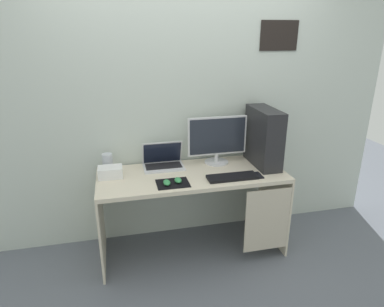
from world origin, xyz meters
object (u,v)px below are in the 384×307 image
(laptop, at_px, (163,162))
(mouse_right, at_px, (167,183))
(projector, at_px, (110,172))
(speaker, at_px, (108,162))
(pc_tower, at_px, (264,137))
(monitor, at_px, (217,140))
(keyboard, at_px, (232,177))
(cell_phone, at_px, (257,175))
(mouse_left, at_px, (178,180))

(laptop, xyz_separation_m, mouse_right, (-0.03, -0.39, -0.03))
(projector, relative_size, mouse_right, 2.08)
(projector, bearing_deg, speaker, 97.13)
(pc_tower, relative_size, speaker, 3.43)
(laptop, xyz_separation_m, projector, (-0.46, -0.13, -0.00))
(monitor, distance_m, speaker, 0.99)
(pc_tower, xyz_separation_m, speaker, (-1.37, 0.17, -0.18))
(speaker, distance_m, mouse_right, 0.62)
(speaker, bearing_deg, keyboard, -22.55)
(laptop, xyz_separation_m, cell_phone, (0.74, -0.38, -0.04))
(keyboard, bearing_deg, monitor, 93.71)
(mouse_right, height_order, cell_phone, mouse_right)
(speaker, height_order, mouse_right, speaker)
(laptop, bearing_deg, keyboard, -36.31)
(speaker, xyz_separation_m, projector, (0.02, -0.16, -0.03))
(laptop, bearing_deg, projector, -164.88)
(pc_tower, distance_m, laptop, 0.93)
(keyboard, height_order, mouse_left, mouse_left)
(pc_tower, xyz_separation_m, monitor, (-0.39, 0.12, -0.03))
(projector, xyz_separation_m, keyboard, (0.98, -0.26, -0.03))
(pc_tower, bearing_deg, monitor, 162.88)
(laptop, height_order, mouse_left, laptop)
(monitor, xyz_separation_m, cell_phone, (0.25, -0.36, -0.22))
(pc_tower, height_order, keyboard, pc_tower)
(monitor, bearing_deg, laptop, 178.06)
(monitor, relative_size, projector, 2.72)
(laptop, relative_size, mouse_right, 3.74)
(pc_tower, bearing_deg, speaker, 172.82)
(speaker, bearing_deg, cell_phone, -18.73)
(pc_tower, distance_m, speaker, 1.40)
(keyboard, distance_m, cell_phone, 0.22)
(speaker, bearing_deg, monitor, -3.02)
(monitor, height_order, cell_phone, monitor)
(laptop, bearing_deg, pc_tower, -8.83)
(mouse_left, distance_m, mouse_right, 0.10)
(mouse_left, bearing_deg, cell_phone, -1.63)
(cell_phone, bearing_deg, keyboard, -179.82)
(laptop, bearing_deg, mouse_left, -79.78)
(monitor, bearing_deg, pc_tower, -17.12)
(speaker, relative_size, mouse_left, 1.57)
(speaker, bearing_deg, mouse_right, -42.90)
(speaker, height_order, keyboard, speaker)
(mouse_left, bearing_deg, monitor, 38.70)
(mouse_right, bearing_deg, pc_tower, 15.10)
(monitor, height_order, mouse_left, monitor)
(monitor, height_order, keyboard, monitor)
(laptop, xyz_separation_m, keyboard, (0.52, -0.38, -0.04))
(projector, bearing_deg, mouse_right, -31.10)
(monitor, height_order, mouse_right, monitor)
(keyboard, distance_m, mouse_left, 0.45)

